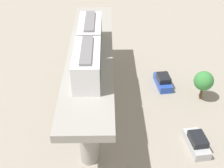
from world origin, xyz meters
name	(u,v)px	position (x,y,z in m)	size (l,w,h in m)	color
ground_plane	(93,105)	(0.00, 0.00, 0.00)	(120.00, 120.00, 0.00)	gray
viaduct	(91,66)	(0.00, 0.00, 6.12)	(5.20, 28.00, 8.19)	#999691
train	(89,48)	(0.00, 2.15, 9.73)	(2.64, 13.55, 3.24)	white
parked_car_silver	(197,143)	(-11.79, 7.65, 0.74)	(2.34, 4.40, 1.76)	#B2B5BA
parked_car_blue	(163,81)	(-9.91, -4.43, 0.74)	(2.26, 4.38, 1.76)	#284CB7
tree_near_viaduct	(204,81)	(-14.56, -1.28, 2.86)	(2.59, 2.59, 4.18)	brown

